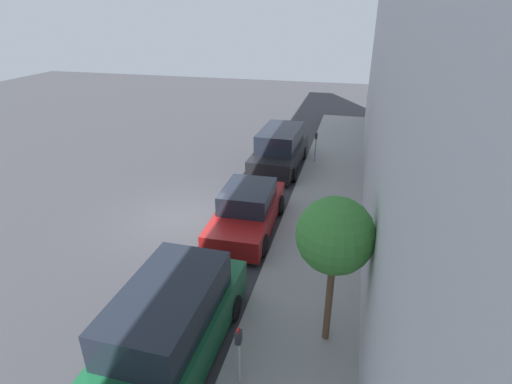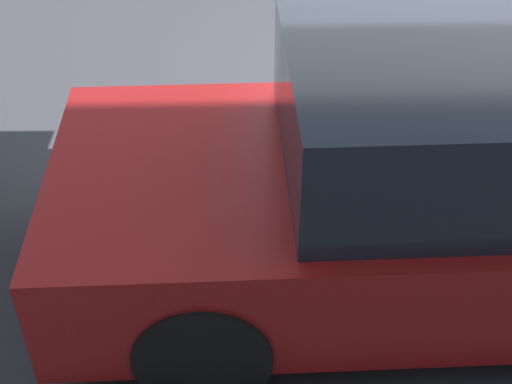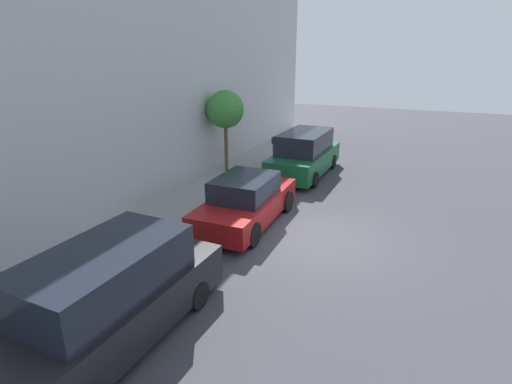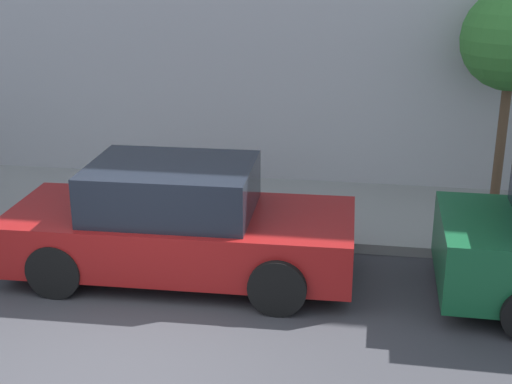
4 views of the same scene
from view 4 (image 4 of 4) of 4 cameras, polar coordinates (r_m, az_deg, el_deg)
name	(u,v)px [view 4 (image 4 of 4)]	position (r m, az deg, el deg)	size (l,w,h in m)	color
ground_plane	(105,377)	(7.70, -12.01, -14.25)	(60.00, 60.00, 0.00)	#38383D
sidewalk	(209,206)	(11.85, -3.77, -1.11)	(2.76, 32.00, 0.15)	gray
parked_sedan_second	(179,224)	(9.38, -6.20, -2.58)	(1.92, 4.54, 1.54)	maroon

